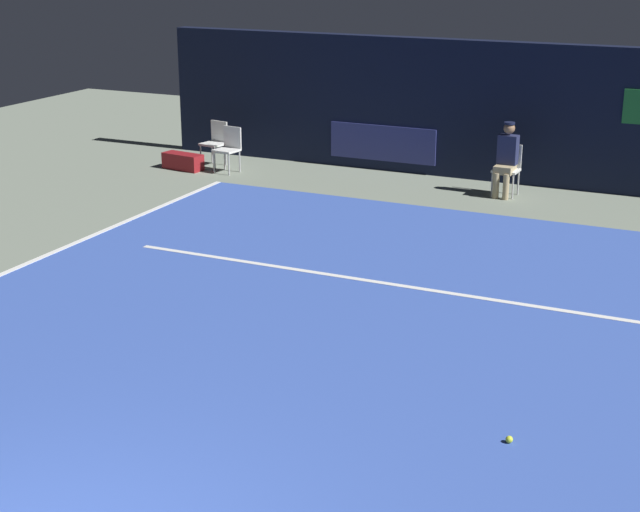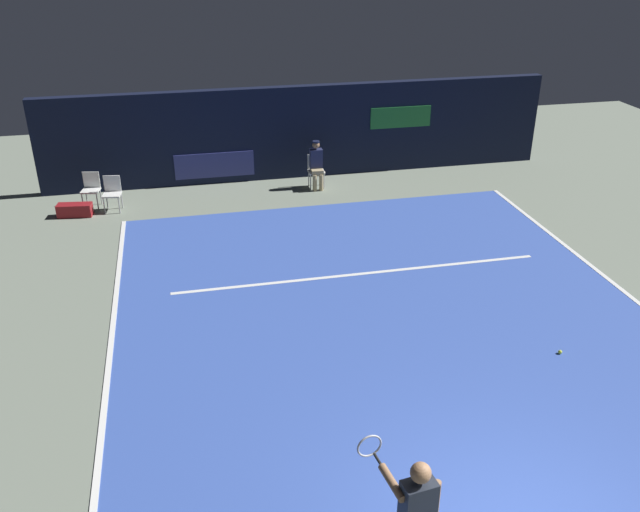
% 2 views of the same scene
% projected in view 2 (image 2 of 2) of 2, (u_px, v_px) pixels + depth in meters
% --- Properties ---
extents(ground_plane, '(29.23, 29.23, 0.00)m').
position_uv_depth(ground_plane, '(391.00, 328.00, 12.13)').
color(ground_plane, gray).
extents(court_surface, '(9.98, 12.08, 0.01)m').
position_uv_depth(court_surface, '(391.00, 328.00, 12.13)').
color(court_surface, '#3856B2').
rests_on(court_surface, ground).
extents(line_sideline_left, '(0.10, 12.08, 0.01)m').
position_uv_depth(line_sideline_left, '(632.00, 298.00, 13.08)').
color(line_sideline_left, white).
rests_on(line_sideline_left, court_surface).
extents(line_sideline_right, '(0.10, 12.08, 0.01)m').
position_uv_depth(line_sideline_right, '(109.00, 362.00, 11.17)').
color(line_sideline_right, white).
rests_on(line_sideline_right, court_surface).
extents(line_service, '(7.79, 0.10, 0.01)m').
position_uv_depth(line_service, '(360.00, 274.00, 13.97)').
color(line_service, white).
rests_on(line_service, court_surface).
extents(back_wall, '(14.37, 0.33, 2.60)m').
position_uv_depth(back_wall, '(301.00, 132.00, 18.92)').
color(back_wall, black).
rests_on(back_wall, ground).
extents(line_judge_on_chair, '(0.45, 0.54, 1.32)m').
position_uv_depth(line_judge_on_chair, '(316.00, 164.00, 18.30)').
color(line_judge_on_chair, white).
rests_on(line_judge_on_chair, ground).
extents(courtside_chair_near, '(0.51, 0.49, 0.88)m').
position_uv_depth(courtside_chair_near, '(91.00, 187.00, 17.19)').
color(courtside_chair_near, white).
rests_on(courtside_chair_near, ground).
extents(courtside_chair_far, '(0.49, 0.47, 0.88)m').
position_uv_depth(courtside_chair_far, '(112.00, 191.00, 16.94)').
color(courtside_chair_far, white).
rests_on(courtside_chair_far, ground).
extents(tennis_ball, '(0.07, 0.07, 0.07)m').
position_uv_depth(tennis_ball, '(560.00, 352.00, 11.37)').
color(tennis_ball, '#CCE033').
rests_on(tennis_ball, court_surface).
extents(equipment_bag, '(0.88, 0.43, 0.32)m').
position_uv_depth(equipment_bag, '(75.00, 210.00, 16.72)').
color(equipment_bag, maroon).
rests_on(equipment_bag, ground).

